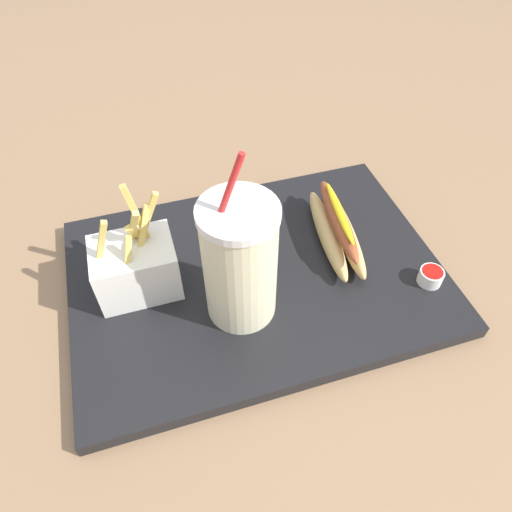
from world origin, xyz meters
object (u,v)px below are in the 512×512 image
(soda_cup, at_px, (240,263))
(fries_basket, at_px, (136,267))
(ketchup_cup_1, at_px, (233,212))
(ketchup_cup_2, at_px, (431,276))
(hot_dog_1, at_px, (337,229))

(soda_cup, height_order, fries_basket, soda_cup)
(fries_basket, xyz_separation_m, ketchup_cup_1, (-0.15, -0.09, -0.03))
(ketchup_cup_1, height_order, ketchup_cup_2, ketchup_cup_2)
(soda_cup, bearing_deg, fries_basket, -30.97)
(fries_basket, height_order, hot_dog_1, fries_basket)
(soda_cup, height_order, ketchup_cup_1, soda_cup)
(fries_basket, distance_m, ketchup_cup_2, 0.38)
(fries_basket, relative_size, hot_dog_1, 0.83)
(fries_basket, bearing_deg, soda_cup, 149.03)
(soda_cup, xyz_separation_m, ketchup_cup_1, (-0.03, -0.16, -0.07))
(ketchup_cup_1, bearing_deg, fries_basket, 31.92)
(fries_basket, xyz_separation_m, ketchup_cup_2, (-0.37, 0.11, -0.03))
(soda_cup, xyz_separation_m, hot_dog_1, (-0.16, -0.07, -0.06))
(soda_cup, height_order, ketchup_cup_2, soda_cup)
(ketchup_cup_1, xyz_separation_m, ketchup_cup_2, (-0.22, 0.20, 0.00))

